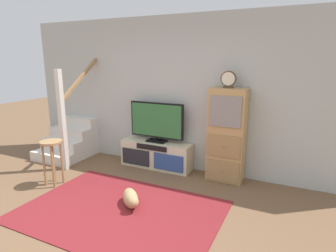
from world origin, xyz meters
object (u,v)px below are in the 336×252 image
Objects in this scene: television at (157,121)px; desk_clock at (228,79)px; bar_stool_near at (52,152)px; media_console at (156,155)px; dog at (131,198)px; side_cabinet at (227,136)px.

television is 1.50m from desk_clock.
bar_stool_near is (-2.41, -1.34, -1.12)m from desk_clock.
television is at bearing 178.71° from desk_clock.
television reaches higher than media_console.
television is 2.26× the size of dog.
desk_clock is (-0.01, -0.02, 0.90)m from side_cabinet.
desk_clock is at bearing -1.29° from television.
dog is (0.36, -1.44, -0.76)m from television.
media_console is 1.47m from dog.
dog is (-0.93, -1.43, -0.65)m from side_cabinet.
media_console is 1.28× the size of television.
side_cabinet is 3.33× the size of dog.
bar_stool_near is at bearing -150.87° from desk_clock.
desk_clock is at bearing -131.24° from side_cabinet.
television is 3.93× the size of desk_clock.
side_cabinet is 2.79m from bar_stool_near.
dog is (-0.92, -1.41, -1.54)m from desk_clock.
media_console is at bearing -90.00° from television.
side_cabinet is 1.82m from dog.
desk_clock is at bearing 29.13° from bar_stool_near.
side_cabinet is (1.29, 0.01, 0.52)m from media_console.
desk_clock reaches higher than television.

